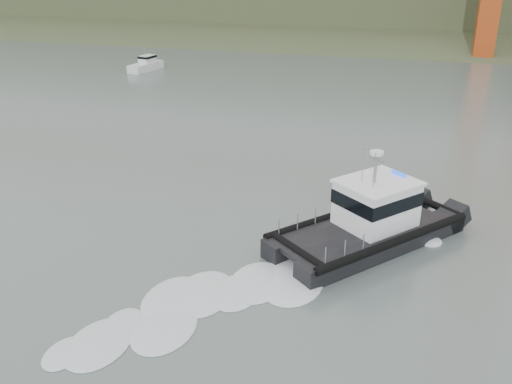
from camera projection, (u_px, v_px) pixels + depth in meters
ground at (193, 322)px, 26.18m from camera, size 400.00×400.00×0.00m
patrol_boat at (370, 220)px, 32.67m from camera, size 11.03×11.99×5.82m
motorboat at (146, 65)px, 79.50m from camera, size 3.12×6.08×3.19m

